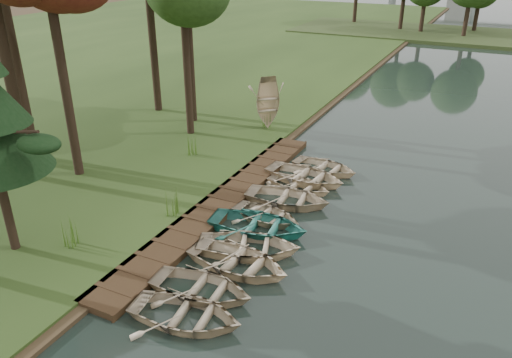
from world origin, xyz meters
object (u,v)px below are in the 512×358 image
at_px(boardwalk, 223,202).
at_px(rowboat_1, 201,286).
at_px(rowboat_2, 238,260).
at_px(rowboat_0, 186,312).
at_px(stored_rowboat, 267,123).

height_order(boardwalk, rowboat_1, rowboat_1).
bearing_deg(boardwalk, rowboat_2, -54.23).
height_order(rowboat_0, rowboat_2, rowboat_2).
bearing_deg(rowboat_1, rowboat_2, -16.83).
bearing_deg(rowboat_2, rowboat_0, -178.28).
distance_m(boardwalk, rowboat_2, 4.89).
relative_size(boardwalk, rowboat_2, 4.23).
bearing_deg(rowboat_1, boardwalk, 18.71).
relative_size(rowboat_1, stored_rowboat, 1.10).
distance_m(rowboat_0, rowboat_1, 1.31).
xyz_separation_m(rowboat_1, rowboat_2, (0.39, 1.78, 0.03)).
xyz_separation_m(boardwalk, stored_rowboat, (-2.17, 9.16, 0.48)).
bearing_deg(rowboat_1, rowboat_0, -173.47).
relative_size(boardwalk, rowboat_0, 4.55).
height_order(rowboat_1, stored_rowboat, stored_rowboat).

